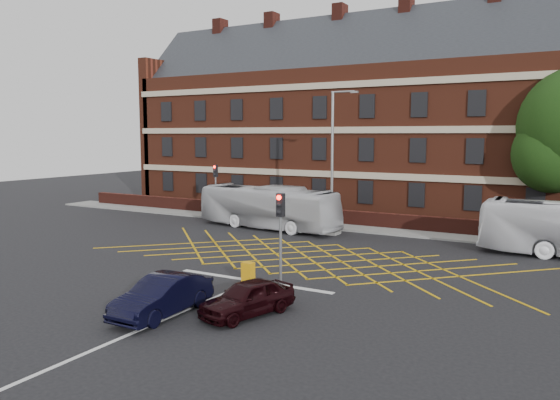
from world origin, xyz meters
The scene contains 15 objects.
ground centered at (0.00, 0.00, 0.00)m, with size 120.00×120.00×0.00m, color black.
victorian_building centered at (0.25, 22.00, 7.84)m, with size 51.00×12.17×20.40m.
boundary_wall centered at (0.00, 13.00, 0.55)m, with size 56.00×0.50×1.10m, color #461912.
far_pavement centered at (0.00, 12.00, 0.06)m, with size 60.00×3.00×0.12m, color slate.
box_junction_hatching centered at (0.00, 2.00, 0.01)m, with size 11.50×0.12×0.02m, color #CC990C.
stop_line centered at (0.00, -3.50, 0.01)m, with size 8.00×0.30×0.02m, color silver.
centre_line centered at (0.00, -10.00, 0.01)m, with size 0.15×14.00×0.02m, color silver.
bus_left centered at (-6.67, 8.95, 1.53)m, with size 2.56×10.96×3.05m, color silver.
car_navy centered at (-0.41, -9.10, 0.72)m, with size 1.53×4.39×1.45m, color black.
car_maroon centered at (2.34, -7.58, 0.65)m, with size 1.55×3.84×1.31m, color black.
traffic_light_near centered at (2.23, -4.90, 1.76)m, with size 0.70×0.70×4.27m.
traffic_light_far centered at (-12.59, 10.81, 1.76)m, with size 0.70×0.70×4.27m.
street_lamp centered at (-1.73, 9.09, 3.30)m, with size 2.25×1.00×9.45m.
direction_signs centered at (-13.43, 10.89, 1.38)m, with size 1.10×0.16×2.20m.
utility_cabinet centered at (0.11, -4.10, 0.50)m, with size 0.49×0.41×1.00m, color orange.
Camera 1 is at (13.05, -23.97, 6.64)m, focal length 35.00 mm.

